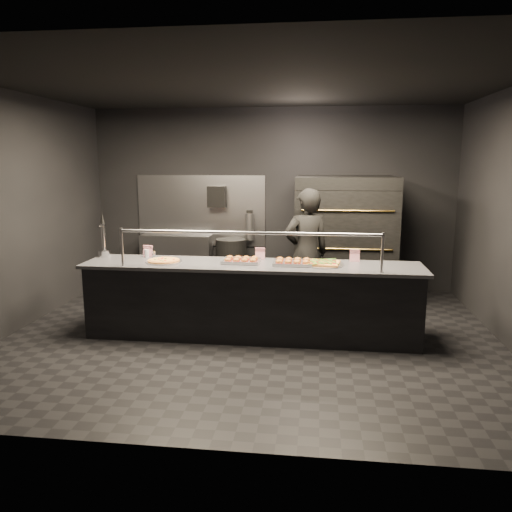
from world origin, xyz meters
name	(u,v)px	position (x,y,z in m)	size (l,w,h in m)	color
room	(250,216)	(-0.02, 0.05, 1.50)	(6.04, 6.00, 3.00)	black
service_counter	(252,300)	(0.00, 0.00, 0.46)	(4.10, 0.78, 1.37)	black
pizza_oven	(344,238)	(1.20, 1.90, 0.97)	(1.50, 1.23, 1.91)	black
prep_shelf	(177,261)	(-1.60, 2.32, 0.45)	(1.20, 0.35, 0.90)	#99999E
towel_dispenser	(217,197)	(-0.90, 2.39, 1.55)	(0.30, 0.20, 0.35)	black
fire_extinguisher	(250,226)	(-0.35, 2.40, 1.06)	(0.14, 0.14, 0.51)	#B2B2B7
beer_tap	(104,244)	(-1.95, 0.20, 1.09)	(0.15, 0.22, 0.58)	silver
round_pizza	(164,261)	(-1.08, -0.03, 0.94)	(0.45, 0.45, 0.03)	silver
slider_tray_a	(241,260)	(-0.13, 0.05, 0.95)	(0.45, 0.33, 0.07)	silver
slider_tray_b	(293,262)	(0.50, 0.01, 0.95)	(0.47, 0.35, 0.07)	silver
square_pizza	(322,263)	(0.85, 0.03, 0.94)	(0.50, 0.50, 0.05)	silver
condiment_jar	(149,253)	(-1.37, 0.26, 0.97)	(0.15, 0.06, 0.10)	silver
tent_cards	(252,253)	(-0.02, 0.28, 1.00)	(2.76, 0.04, 0.15)	white
trash_bin	(231,264)	(-0.64, 2.22, 0.43)	(0.52, 0.52, 0.86)	black
worker	(306,253)	(0.64, 0.96, 0.89)	(0.65, 0.43, 1.78)	black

